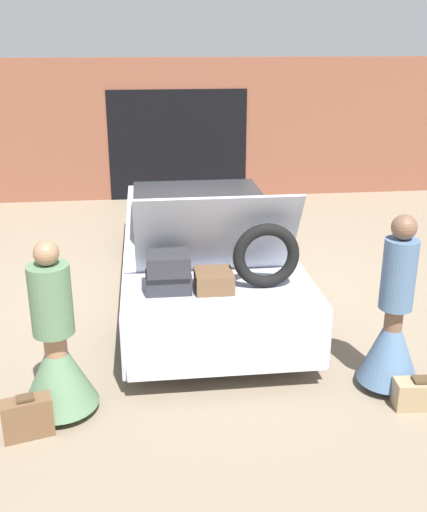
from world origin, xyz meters
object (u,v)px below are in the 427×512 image
(car, at_px, (201,246))
(person_left, at_px, (56,355))
(suitcase_beside_right_person, at_px, (421,394))
(person_right, at_px, (392,329))
(suitcase_beside_left_person, at_px, (27,417))

(car, bearing_deg, person_left, -119.50)
(suitcase_beside_right_person, bearing_deg, person_left, 174.33)
(person_right, distance_m, suitcase_beside_left_person, 3.35)
(car, relative_size, person_left, 3.25)
(person_left, xyz_separation_m, person_right, (3.06, 0.04, 0.05))
(car, relative_size, suitcase_beside_right_person, 10.71)
(suitcase_beside_right_person, bearing_deg, car, 119.35)
(person_left, bearing_deg, suitcase_beside_right_person, 91.96)
(car, bearing_deg, person_right, -60.14)
(suitcase_beside_left_person, bearing_deg, suitcase_beside_right_person, 0.28)
(suitcase_beside_left_person, bearing_deg, person_left, 55.68)
(person_left, height_order, person_right, person_right)
(person_right, bearing_deg, suitcase_beside_left_person, 87.63)
(person_right, xyz_separation_m, suitcase_beside_left_person, (-3.30, -0.37, -0.44))
(person_left, xyz_separation_m, suitcase_beside_left_person, (-0.23, -0.34, -0.39))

